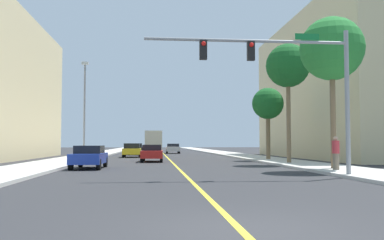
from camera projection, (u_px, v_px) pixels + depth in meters
ground at (166, 156)px, 49.22m from camera, size 192.00×192.00×0.00m
sidewalk_left at (91, 156)px, 48.42m from camera, size 3.81×168.00×0.15m
sidewalk_right at (238, 155)px, 50.03m from camera, size 3.81×168.00×0.15m
lane_marking_center at (166, 156)px, 49.22m from camera, size 0.16×144.00×0.01m
building_right_near at (357, 88)px, 44.08m from camera, size 13.77×27.80×14.54m
traffic_signal_mast at (288, 70)px, 18.58m from camera, size 9.15×0.36×6.44m
street_lamp at (85, 105)px, 34.97m from camera, size 0.56×0.28×8.16m
palm_near at (332, 49)px, 23.29m from camera, size 3.52×3.52×8.37m
palm_mid at (288, 67)px, 29.91m from camera, size 3.11×3.11×8.45m
palm_far at (268, 104)px, 36.46m from camera, size 2.73×2.73×6.17m
car_silver at (173, 148)px, 61.14m from camera, size 1.99×4.47×1.42m
car_blue at (89, 156)px, 25.07m from camera, size 1.81×4.13×1.37m
car_red at (152, 153)px, 34.31m from camera, size 1.83×4.60×1.39m
car_black at (136, 149)px, 53.44m from camera, size 1.79×4.14×1.47m
car_yellow at (132, 150)px, 45.05m from camera, size 1.95×4.42×1.48m
delivery_truck at (154, 142)px, 61.61m from camera, size 2.53×8.21×3.23m
pedestrian at (336, 153)px, 21.68m from camera, size 0.38×0.38×1.73m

